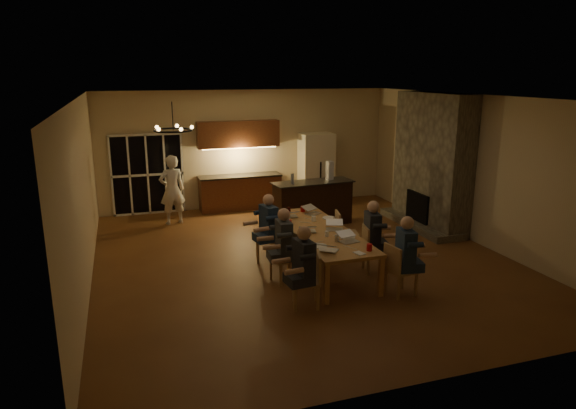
# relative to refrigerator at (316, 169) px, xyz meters

# --- Properties ---
(floor) EXTENTS (9.00, 9.00, 0.00)m
(floor) POSITION_rel_refrigerator_xyz_m (-1.90, -4.15, -1.00)
(floor) COLOR brown
(floor) RESTS_ON ground
(back_wall) EXTENTS (8.00, 0.04, 3.20)m
(back_wall) POSITION_rel_refrigerator_xyz_m (-1.90, 0.37, 0.60)
(back_wall) COLOR #CCBC90
(back_wall) RESTS_ON ground
(left_wall) EXTENTS (0.04, 9.00, 3.20)m
(left_wall) POSITION_rel_refrigerator_xyz_m (-5.92, -4.15, 0.60)
(left_wall) COLOR #CCBC90
(left_wall) RESTS_ON ground
(right_wall) EXTENTS (0.04, 9.00, 3.20)m
(right_wall) POSITION_rel_refrigerator_xyz_m (2.12, -4.15, 0.60)
(right_wall) COLOR #CCBC90
(right_wall) RESTS_ON ground
(ceiling) EXTENTS (8.00, 9.00, 0.04)m
(ceiling) POSITION_rel_refrigerator_xyz_m (-1.90, -4.15, 2.22)
(ceiling) COLOR white
(ceiling) RESTS_ON back_wall
(french_doors) EXTENTS (1.86, 0.08, 2.10)m
(french_doors) POSITION_rel_refrigerator_xyz_m (-4.60, 0.32, 0.05)
(french_doors) COLOR black
(french_doors) RESTS_ON ground
(fireplace) EXTENTS (0.58, 2.50, 3.20)m
(fireplace) POSITION_rel_refrigerator_xyz_m (1.80, -2.95, 0.60)
(fireplace) COLOR #6F6857
(fireplace) RESTS_ON ground
(kitchenette) EXTENTS (2.24, 0.68, 2.40)m
(kitchenette) POSITION_rel_refrigerator_xyz_m (-2.20, 0.05, 0.20)
(kitchenette) COLOR brown
(kitchenette) RESTS_ON ground
(refrigerator) EXTENTS (0.90, 0.68, 2.00)m
(refrigerator) POSITION_rel_refrigerator_xyz_m (0.00, 0.00, 0.00)
(refrigerator) COLOR beige
(refrigerator) RESTS_ON ground
(dining_table) EXTENTS (1.10, 3.26, 0.75)m
(dining_table) POSITION_rel_refrigerator_xyz_m (-1.74, -4.69, -0.62)
(dining_table) COLOR #C5804F
(dining_table) RESTS_ON ground
(bar_island) EXTENTS (2.04, 0.84, 1.08)m
(bar_island) POSITION_rel_refrigerator_xyz_m (-0.85, -1.97, -0.46)
(bar_island) COLOR black
(bar_island) RESTS_ON ground
(chair_left_near) EXTENTS (0.54, 0.54, 0.89)m
(chair_left_near) POSITION_rel_refrigerator_xyz_m (-2.57, -6.21, -0.55)
(chair_left_near) COLOR tan
(chair_left_near) RESTS_ON ground
(chair_left_mid) EXTENTS (0.52, 0.52, 0.89)m
(chair_left_mid) POSITION_rel_refrigerator_xyz_m (-2.58, -5.14, -0.55)
(chair_left_mid) COLOR tan
(chair_left_mid) RESTS_ON ground
(chair_left_far) EXTENTS (0.52, 0.52, 0.89)m
(chair_left_far) POSITION_rel_refrigerator_xyz_m (-2.60, -4.02, -0.55)
(chair_left_far) COLOR tan
(chair_left_far) RESTS_ON ground
(chair_right_near) EXTENTS (0.50, 0.50, 0.89)m
(chair_right_near) POSITION_rel_refrigerator_xyz_m (-0.89, -6.28, -0.55)
(chair_right_near) COLOR tan
(chair_right_near) RESTS_ON ground
(chair_right_mid) EXTENTS (0.52, 0.52, 0.89)m
(chair_right_mid) POSITION_rel_refrigerator_xyz_m (-0.82, -5.23, -0.55)
(chair_right_mid) COLOR tan
(chair_right_mid) RESTS_ON ground
(chair_right_far) EXTENTS (0.53, 0.53, 0.89)m
(chair_right_far) POSITION_rel_refrigerator_xyz_m (-0.91, -4.14, -0.55)
(chair_right_far) COLOR tan
(chair_right_far) RESTS_ON ground
(person_left_near) EXTENTS (0.66, 0.66, 1.38)m
(person_left_near) POSITION_rel_refrigerator_xyz_m (-2.65, -6.31, -0.31)
(person_left_near) COLOR #23252D
(person_left_near) RESTS_ON ground
(person_right_near) EXTENTS (0.69, 0.69, 1.38)m
(person_right_near) POSITION_rel_refrigerator_xyz_m (-0.86, -6.32, -0.31)
(person_right_near) COLOR #1F354F
(person_right_near) RESTS_ON ground
(person_left_mid) EXTENTS (0.63, 0.63, 1.38)m
(person_left_mid) POSITION_rel_refrigerator_xyz_m (-2.62, -5.21, -0.31)
(person_left_mid) COLOR #3A4045
(person_left_mid) RESTS_ON ground
(person_right_mid) EXTENTS (0.70, 0.70, 1.38)m
(person_right_mid) POSITION_rel_refrigerator_xyz_m (-0.90, -5.22, -0.31)
(person_right_mid) COLOR #23252D
(person_right_mid) RESTS_ON ground
(person_left_far) EXTENTS (0.71, 0.71, 1.38)m
(person_left_far) POSITION_rel_refrigerator_xyz_m (-2.58, -4.12, -0.31)
(person_left_far) COLOR #1F354F
(person_left_far) RESTS_ON ground
(standing_person) EXTENTS (0.69, 0.52, 1.72)m
(standing_person) POSITION_rel_refrigerator_xyz_m (-4.10, -0.83, -0.14)
(standing_person) COLOR silver
(standing_person) RESTS_ON ground
(chandelier) EXTENTS (0.63, 0.63, 0.03)m
(chandelier) POSITION_rel_refrigerator_xyz_m (-4.38, -4.91, 1.75)
(chandelier) COLOR black
(chandelier) RESTS_ON ceiling
(laptop_a) EXTENTS (0.43, 0.42, 0.23)m
(laptop_a) POSITION_rel_refrigerator_xyz_m (-2.03, -5.81, -0.14)
(laptop_a) COLOR silver
(laptop_a) RESTS_ON dining_table
(laptop_b) EXTENTS (0.37, 0.34, 0.23)m
(laptop_b) POSITION_rel_refrigerator_xyz_m (-1.51, -5.51, -0.14)
(laptop_b) COLOR silver
(laptop_b) RESTS_ON dining_table
(laptop_c) EXTENTS (0.38, 0.36, 0.23)m
(laptop_c) POSITION_rel_refrigerator_xyz_m (-2.00, -4.71, -0.14)
(laptop_c) COLOR silver
(laptop_c) RESTS_ON dining_table
(laptop_d) EXTENTS (0.40, 0.38, 0.23)m
(laptop_d) POSITION_rel_refrigerator_xyz_m (-1.47, -4.78, -0.14)
(laptop_d) COLOR silver
(laptop_d) RESTS_ON dining_table
(laptop_e) EXTENTS (0.34, 0.30, 0.23)m
(laptop_e) POSITION_rel_refrigerator_xyz_m (-2.00, -3.64, -0.14)
(laptop_e) COLOR silver
(laptop_e) RESTS_ON dining_table
(laptop_f) EXTENTS (0.42, 0.40, 0.23)m
(laptop_f) POSITION_rel_refrigerator_xyz_m (-1.46, -3.60, -0.14)
(laptop_f) COLOR silver
(laptop_f) RESTS_ON dining_table
(mug_front) EXTENTS (0.07, 0.07, 0.10)m
(mug_front) POSITION_rel_refrigerator_xyz_m (-1.76, -5.09, -0.20)
(mug_front) COLOR white
(mug_front) RESTS_ON dining_table
(mug_mid) EXTENTS (0.09, 0.09, 0.10)m
(mug_mid) POSITION_rel_refrigerator_xyz_m (-1.64, -4.10, -0.20)
(mug_mid) COLOR white
(mug_mid) RESTS_ON dining_table
(mug_back) EXTENTS (0.08, 0.08, 0.10)m
(mug_back) POSITION_rel_refrigerator_xyz_m (-2.09, -3.86, -0.20)
(mug_back) COLOR white
(mug_back) RESTS_ON dining_table
(redcup_near) EXTENTS (0.09, 0.09, 0.12)m
(redcup_near) POSITION_rel_refrigerator_xyz_m (-1.38, -6.04, -0.19)
(redcup_near) COLOR red
(redcup_near) RESTS_ON dining_table
(redcup_mid) EXTENTS (0.08, 0.08, 0.12)m
(redcup_mid) POSITION_rel_refrigerator_xyz_m (-2.20, -4.27, -0.19)
(redcup_mid) COLOR red
(redcup_mid) RESTS_ON dining_table
(redcup_far) EXTENTS (0.10, 0.10, 0.12)m
(redcup_far) POSITION_rel_refrigerator_xyz_m (-1.60, -3.35, -0.19)
(redcup_far) COLOR red
(redcup_far) RESTS_ON dining_table
(can_silver) EXTENTS (0.07, 0.07, 0.12)m
(can_silver) POSITION_rel_refrigerator_xyz_m (-1.71, -5.44, -0.19)
(can_silver) COLOR #B2B2B7
(can_silver) RESTS_ON dining_table
(can_cola) EXTENTS (0.07, 0.07, 0.12)m
(can_cola) POSITION_rel_refrigerator_xyz_m (-1.90, -3.32, -0.19)
(can_cola) COLOR #3F0F0C
(can_cola) RESTS_ON dining_table
(can_right) EXTENTS (0.06, 0.06, 0.12)m
(can_right) POSITION_rel_refrigerator_xyz_m (-1.30, -4.38, -0.19)
(can_right) COLOR #B2B2B7
(can_right) RESTS_ON dining_table
(plate_near) EXTENTS (0.27, 0.27, 0.02)m
(plate_near) POSITION_rel_refrigerator_xyz_m (-1.43, -5.29, -0.24)
(plate_near) COLOR white
(plate_near) RESTS_ON dining_table
(plate_left) EXTENTS (0.27, 0.27, 0.02)m
(plate_left) POSITION_rel_refrigerator_xyz_m (-2.09, -5.57, -0.24)
(plate_left) COLOR white
(plate_left) RESTS_ON dining_table
(plate_far) EXTENTS (0.27, 0.27, 0.02)m
(plate_far) POSITION_rel_refrigerator_xyz_m (-1.27, -4.01, -0.24)
(plate_far) COLOR white
(plate_far) RESTS_ON dining_table
(notepad) EXTENTS (0.18, 0.22, 0.01)m
(notepad) POSITION_rel_refrigerator_xyz_m (-1.60, -6.11, -0.24)
(notepad) COLOR white
(notepad) RESTS_ON dining_table
(bar_bottle) EXTENTS (0.08, 0.08, 0.24)m
(bar_bottle) POSITION_rel_refrigerator_xyz_m (-1.39, -2.02, 0.20)
(bar_bottle) COLOR #99999E
(bar_bottle) RESTS_ON bar_island
(bar_blender) EXTENTS (0.17, 0.17, 0.46)m
(bar_blender) POSITION_rel_refrigerator_xyz_m (-0.37, -1.86, 0.31)
(bar_blender) COLOR silver
(bar_blender) RESTS_ON bar_island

